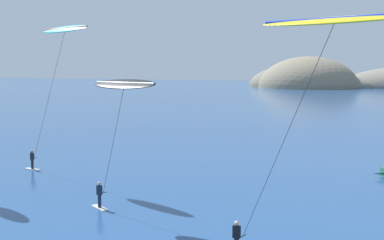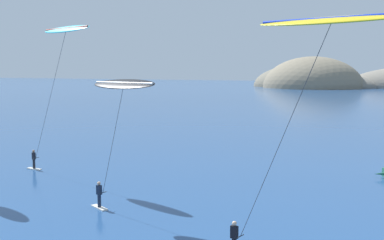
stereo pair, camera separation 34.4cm
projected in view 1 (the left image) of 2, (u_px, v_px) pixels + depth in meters
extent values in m
ellipsoid|color=#6B6656|center=(298.00, 86.00, 221.28)|extent=(45.49, 40.78, 20.32)
ellipsoid|color=slate|center=(313.00, 87.00, 213.85)|extent=(55.52, 29.32, 12.63)
ellipsoid|color=#7A705B|center=(308.00, 88.00, 208.85)|extent=(42.77, 41.22, 26.87)
cube|color=silver|center=(100.00, 208.00, 30.12)|extent=(1.52, 1.05, 0.08)
cylinder|color=#192338|center=(100.00, 201.00, 30.08)|extent=(0.22, 0.22, 0.80)
cube|color=#192338|center=(99.00, 190.00, 30.00)|extent=(0.38, 0.27, 0.60)
sphere|color=tan|center=(99.00, 184.00, 29.95)|extent=(0.22, 0.22, 0.22)
cylinder|color=black|center=(103.00, 193.00, 29.81)|extent=(0.17, 0.54, 0.04)
ellipsoid|color=black|center=(124.00, 84.00, 27.92)|extent=(4.96, 2.46, 0.70)
cylinder|color=white|center=(124.00, 83.00, 27.91)|extent=(4.44, 1.22, 0.16)
cylinder|color=#333338|center=(113.00, 141.00, 28.87)|extent=(1.91, 0.49, 6.69)
cube|color=black|center=(237.00, 232.00, 22.39)|extent=(0.38, 0.28, 0.60)
sphere|color=beige|center=(237.00, 223.00, 22.34)|extent=(0.22, 0.22, 0.22)
cylinder|color=black|center=(243.00, 236.00, 22.19)|extent=(0.18, 0.54, 0.04)
ellipsoid|color=yellow|center=(335.00, 20.00, 18.67)|extent=(6.45, 2.87, 0.53)
cylinder|color=#1432E0|center=(335.00, 19.00, 18.67)|extent=(5.86, 1.73, 0.16)
cylinder|color=#333338|center=(285.00, 139.00, 20.44)|extent=(3.93, 1.09, 9.48)
cube|color=silver|center=(33.00, 169.00, 41.54)|extent=(1.54, 0.60, 0.08)
cylinder|color=black|center=(32.00, 164.00, 41.49)|extent=(0.22, 0.22, 0.80)
cube|color=black|center=(32.00, 156.00, 41.41)|extent=(0.39, 0.30, 0.60)
sphere|color=#9E7051|center=(32.00, 151.00, 41.37)|extent=(0.22, 0.22, 0.22)
cylinder|color=black|center=(34.00, 158.00, 41.19)|extent=(0.22, 0.53, 0.04)
ellipsoid|color=#23B2C6|center=(65.00, 29.00, 36.50)|extent=(5.99, 3.09, 0.73)
cylinder|color=#DB4C38|center=(65.00, 28.00, 36.50)|extent=(5.38, 2.06, 0.16)
cylinder|color=#333338|center=(49.00, 98.00, 38.85)|extent=(4.98, 1.80, 10.55)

